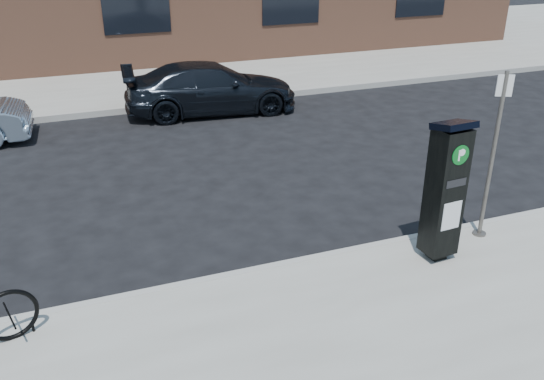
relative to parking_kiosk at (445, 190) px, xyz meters
name	(u,v)px	position (x,y,z in m)	size (l,w,h in m)	color
ground	(284,271)	(-1.99, 0.61, -1.16)	(120.00, 120.00, 0.00)	black
sidewalk_far	(133,59)	(-1.99, 14.61, -1.09)	(60.00, 12.00, 0.15)	gray
curb_near	(285,267)	(-1.99, 0.59, -1.09)	(60.00, 0.12, 0.16)	#9E9B93
curb_far	(167,106)	(-1.99, 8.63, -1.09)	(60.00, 0.12, 0.16)	#9E9B93
parking_kiosk	(445,190)	(0.00, 0.00, 0.00)	(0.48, 0.43, 1.98)	black
sign_pole	(492,158)	(0.97, 0.31, 0.19)	(0.20, 0.19, 2.42)	#514D47
bike_rack	(9,316)	(-5.36, 0.21, -0.71)	(0.62, 0.21, 0.62)	black
car_dark	(211,88)	(-0.99, 8.01, -0.55)	(1.71, 4.21, 1.22)	black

